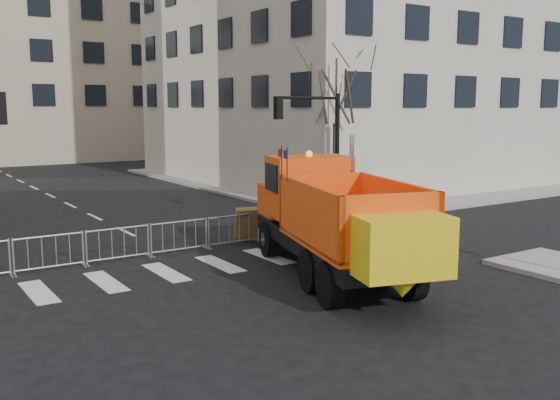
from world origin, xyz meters
TOP-DOWN VIEW (x-y plane):
  - ground at (0.00, 0.00)m, footprint 120.00×120.00m
  - sidewalk_back at (0.00, 8.50)m, footprint 64.00×5.00m
  - traffic_light_right at (8.50, 9.50)m, footprint 0.18×0.18m
  - crowd_barriers at (-0.75, 7.60)m, footprint 12.60×0.60m
  - street_tree at (9.20, 10.50)m, footprint 3.00×3.00m
  - plow_truck at (2.71, 2.32)m, footprint 5.58×10.64m
  - cop_a at (3.47, 7.00)m, footprint 0.85×0.76m
  - cop_b at (3.90, 7.00)m, footprint 1.23×1.12m
  - cop_c at (5.44, 7.00)m, footprint 0.78×1.19m
  - newspaper_box at (8.76, 7.54)m, footprint 0.54×0.51m

SIDE VIEW (x-z plane):
  - ground at x=0.00m, z-range 0.00..0.00m
  - sidewalk_back at x=0.00m, z-range 0.00..0.15m
  - crowd_barriers at x=-0.75m, z-range 0.00..1.10m
  - newspaper_box at x=8.76m, z-range 0.15..1.25m
  - cop_c at x=5.44m, z-range 0.00..1.87m
  - cop_a at x=3.47m, z-range 0.00..1.95m
  - cop_b at x=3.90m, z-range 0.00..2.04m
  - plow_truck at x=2.71m, z-range -0.22..3.77m
  - traffic_light_right at x=8.50m, z-range 0.00..5.40m
  - street_tree at x=9.20m, z-range 0.00..7.50m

